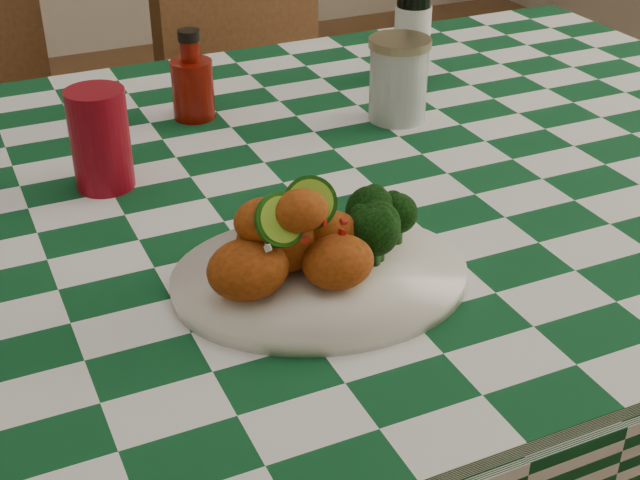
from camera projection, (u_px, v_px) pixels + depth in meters
name	position (u px, v px, depth m)	size (l,w,h in m)	color
dining_table	(289.00, 416.00, 1.34)	(1.66, 1.06, 0.79)	#0C431F
plate	(320.00, 278.00, 0.93)	(0.31, 0.24, 0.02)	white
fried_chicken_pile	(297.00, 235.00, 0.89)	(0.15, 0.11, 0.10)	#AE4310
broccoli_side	(382.00, 222.00, 0.94)	(0.09, 0.09, 0.07)	black
red_tumbler	(100.00, 139.00, 1.10)	(0.07, 0.07, 0.13)	maroon
ketchup_bottle	(192.00, 75.00, 1.29)	(0.06, 0.06, 0.13)	#6F0E05
mason_jar	(398.00, 79.00, 1.29)	(0.09, 0.09, 0.12)	#B2BCBA
beer_bottle	(413.00, 16.00, 1.41)	(0.06, 0.06, 0.21)	black
wooden_chair_right	(299.00, 146.00, 1.98)	(0.43, 0.45, 0.95)	#472814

